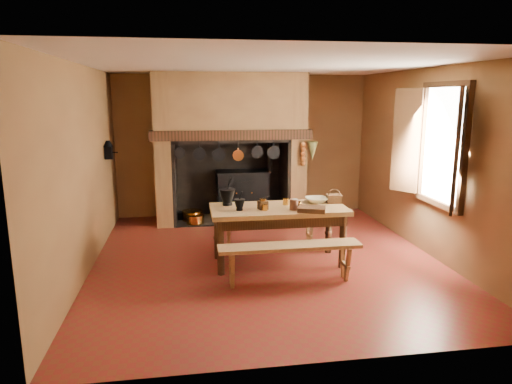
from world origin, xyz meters
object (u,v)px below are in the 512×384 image
bench_front (290,254)px  wicker_basket (334,198)px  iron_range (243,193)px  mixing_bowl (316,200)px  coffee_grinder (263,204)px  work_table (278,216)px

bench_front → wicker_basket: (0.86, 0.87, 0.51)m
iron_range → mixing_bowl: 2.61m
coffee_grinder → mixing_bowl: 0.89m
work_table → wicker_basket: size_ratio=8.14×
iron_range → bench_front: iron_range is taller
mixing_bowl → wicker_basket: 0.26m
work_table → bench_front: bearing=-90.0°
work_table → bench_front: work_table is taller
bench_front → mixing_bowl: bearing=56.5°
bench_front → mixing_bowl: (0.61, 0.92, 0.48)m
iron_range → bench_front: bearing=-86.9°
work_table → mixing_bowl: 0.66m
mixing_bowl → wicker_basket: bearing=-10.8°
work_table → wicker_basket: 0.90m
work_table → mixing_bowl: mixing_bowl is taller
iron_range → work_table: size_ratio=0.83×
iron_range → bench_front: 3.38m
iron_range → wicker_basket: size_ratio=6.77×
coffee_grinder → iron_range: bearing=74.1°
coffee_grinder → mixing_bowl: size_ratio=0.58×
bench_front → coffee_grinder: 0.86m
work_table → coffee_grinder: coffee_grinder is taller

